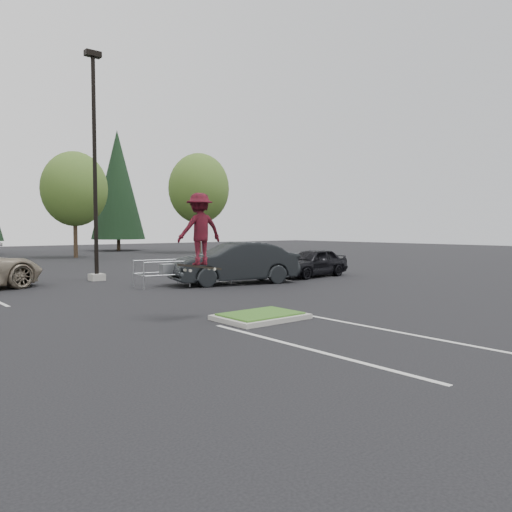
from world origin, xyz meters
TOP-DOWN VIEW (x-y plane):
  - ground at (0.00, 0.00)m, footprint 120.00×120.00m
  - grass_median at (0.00, 0.00)m, footprint 2.20×1.60m
  - stall_lines at (-1.35, 6.02)m, footprint 22.62×17.60m
  - light_pole at (0.50, 12.00)m, footprint 0.70×0.60m
  - decid_c at (5.99, 29.83)m, footprint 5.12×5.12m
  - decid_d at (17.99, 30.33)m, footprint 5.76×5.76m
  - conif_c at (14.00, 39.50)m, footprint 5.50×5.50m
  - cart_corral at (2.07, 7.92)m, footprint 4.00×1.97m
  - skateboarder at (-1.20, 1.00)m, footprint 1.25×0.79m
  - car_r_charc at (4.50, 7.00)m, footprint 5.65×3.18m
  - car_r_black at (9.25, 7.00)m, footprint 4.18×1.96m

SIDE VIEW (x-z plane):
  - ground at x=0.00m, z-range 0.00..0.00m
  - stall_lines at x=-1.35m, z-range 0.00..0.01m
  - grass_median at x=0.00m, z-range 0.00..0.16m
  - cart_corral at x=2.07m, z-range 0.14..1.23m
  - car_r_black at x=9.25m, z-range 0.00..1.39m
  - car_r_charc at x=4.50m, z-range 0.00..1.76m
  - skateboarder at x=-1.20m, z-range 1.32..3.32m
  - light_pole at x=0.50m, z-range -0.50..9.62m
  - decid_c at x=5.99m, z-range 1.06..9.45m
  - decid_d at x=17.99m, z-range 1.20..10.63m
  - conif_c at x=14.00m, z-range 0.60..13.10m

